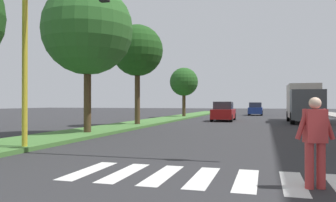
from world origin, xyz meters
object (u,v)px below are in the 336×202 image
(tree_far, at_px, (137,51))
(sedan_distant, at_px, (256,109))
(sedan_midblock, at_px, (224,112))
(tree_mid, at_px, (88,30))
(pedestrian_performer, at_px, (315,138))
(truck_box_delivery, at_px, (304,102))
(tree_distant, at_px, (184,82))
(traffic_light_gantry, at_px, (105,12))

(tree_far, xyz_separation_m, sedan_distant, (7.18, 23.33, -4.37))
(sedan_midblock, bearing_deg, tree_mid, -107.95)
(tree_mid, height_order, sedan_midblock, tree_mid)
(pedestrian_performer, xyz_separation_m, sedan_distant, (-2.09, 38.27, -0.17))
(tree_mid, xyz_separation_m, truck_box_delivery, (11.38, 13.89, -3.55))
(sedan_midblock, bearing_deg, truck_box_delivery, -10.52)
(tree_far, height_order, sedan_distant, tree_far)
(tree_mid, bearing_deg, sedan_distant, 76.51)
(sedan_distant, relative_size, truck_box_delivery, 0.68)
(tree_mid, xyz_separation_m, pedestrian_performer, (9.29, -8.21, -4.25))
(tree_far, bearing_deg, tree_mid, -90.21)
(sedan_distant, xyz_separation_m, truck_box_delivery, (4.17, -16.17, 0.87))
(sedan_distant, bearing_deg, sedan_midblock, -98.81)
(sedan_midblock, bearing_deg, pedestrian_performer, -79.30)
(tree_mid, height_order, sedan_distant, tree_mid)
(tree_far, distance_m, tree_distant, 14.14)
(traffic_light_gantry, distance_m, sedan_midblock, 20.94)
(sedan_midblock, xyz_separation_m, sedan_distant, (2.32, 14.96, -0.02))
(tree_mid, bearing_deg, tree_far, 89.79)
(tree_distant, relative_size, sedan_midblock, 1.18)
(tree_far, xyz_separation_m, pedestrian_performer, (9.27, -14.94, -4.20))
(tree_mid, bearing_deg, pedestrian_performer, -41.46)
(pedestrian_performer, height_order, sedan_distant, pedestrian_performer)
(sedan_distant, bearing_deg, traffic_light_gantry, -95.67)
(truck_box_delivery, bearing_deg, sedan_midblock, 169.48)
(tree_mid, distance_m, sedan_distant, 31.22)
(sedan_distant, bearing_deg, truck_box_delivery, -75.55)
(tree_far, height_order, sedan_midblock, tree_far)
(tree_far, distance_m, sedan_midblock, 10.61)
(sedan_distant, bearing_deg, pedestrian_performer, -86.88)
(tree_distant, bearing_deg, tree_mid, -89.89)
(pedestrian_performer, height_order, sedan_midblock, sedan_midblock)
(tree_far, distance_m, truck_box_delivery, 13.87)
(traffic_light_gantry, height_order, sedan_midblock, traffic_light_gantry)
(tree_far, relative_size, traffic_light_gantry, 0.70)
(tree_mid, relative_size, truck_box_delivery, 1.17)
(tree_mid, height_order, pedestrian_performer, tree_mid)
(tree_mid, height_order, truck_box_delivery, tree_mid)
(traffic_light_gantry, xyz_separation_m, sedan_distant, (3.53, 35.55, -3.63))
(tree_far, bearing_deg, sedan_midblock, 59.82)
(tree_far, relative_size, tree_distant, 1.29)
(tree_mid, bearing_deg, truck_box_delivery, 50.68)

